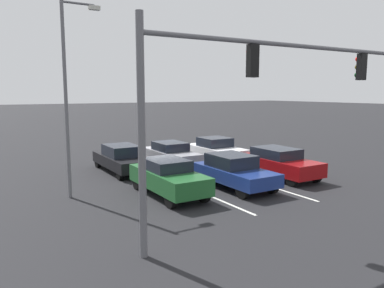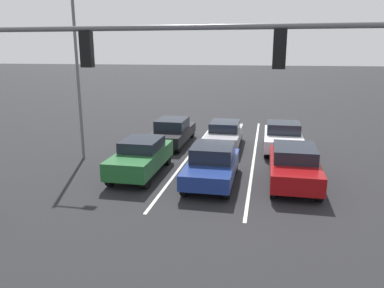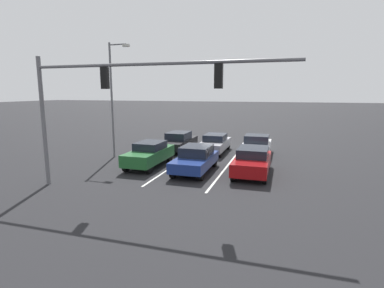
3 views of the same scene
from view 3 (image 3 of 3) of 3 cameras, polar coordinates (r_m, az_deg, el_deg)
ground_plane at (r=24.29m, az=5.25°, el=-1.06°), size 240.00×240.00×0.00m
lane_stripe_left_divider at (r=21.79m, az=8.15°, el=-2.37°), size 0.12×16.59×0.01m
lane_stripe_center_divider at (r=22.50m, az=-0.00°, el=-1.88°), size 0.12×16.59×0.01m
car_maroon_leftlane_front at (r=17.25m, az=11.43°, el=-3.13°), size 1.86×4.39×1.49m
car_navy_midlane_front at (r=17.38m, az=0.67°, el=-2.81°), size 1.84×4.27×1.50m
car_darkgreen_rightlane_front at (r=18.85m, az=-8.12°, el=-1.84°), size 1.73×4.35×1.52m
car_gray_midlane_second at (r=22.91m, az=4.39°, el=0.16°), size 1.73×4.37×1.42m
car_white_leftlane_second at (r=22.36m, az=12.18°, el=-0.26°), size 1.93×4.35×1.49m
car_black_rightlane_second at (r=23.81m, az=-2.54°, el=0.56°), size 1.78×4.70×1.47m
traffic_signal_gantry at (r=13.94m, az=-15.48°, el=9.59°), size 11.94×0.37×6.25m
street_lamp_right_shoulder at (r=21.67m, az=-14.73°, el=9.31°), size 1.55×0.24×7.88m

